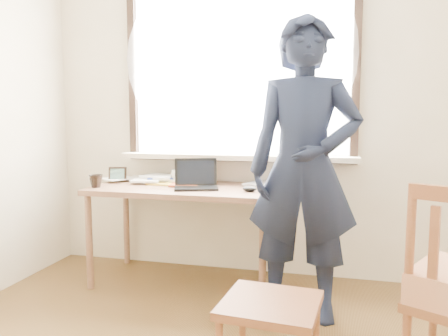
% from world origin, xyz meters
% --- Properties ---
extents(room_shell, '(3.52, 4.02, 2.61)m').
position_xyz_m(room_shell, '(-0.02, 0.20, 1.64)').
color(room_shell, '#F0E1C1').
rests_on(room_shell, ground).
extents(desk, '(1.36, 0.68, 0.73)m').
position_xyz_m(desk, '(-0.52, 1.63, 0.65)').
color(desk, '#895F44').
rests_on(desk, ground).
extents(laptop, '(0.37, 0.33, 0.21)m').
position_xyz_m(laptop, '(-0.42, 1.59, 0.78)').
color(laptop, black).
rests_on(laptop, desk).
extents(mug_white, '(0.17, 0.17, 0.10)m').
position_xyz_m(mug_white, '(-0.63, 1.80, 0.78)').
color(mug_white, white).
rests_on(mug_white, desk).
extents(mug_dark, '(0.11, 0.11, 0.10)m').
position_xyz_m(mug_dark, '(-1.14, 1.44, 0.77)').
color(mug_dark, black).
rests_on(mug_dark, desk).
extents(mouse, '(0.10, 0.07, 0.04)m').
position_xyz_m(mouse, '(-0.02, 1.53, 0.75)').
color(mouse, black).
rests_on(mouse, desk).
extents(desk_clutter, '(0.81, 0.57, 0.05)m').
position_xyz_m(desk_clutter, '(-0.79, 1.84, 0.75)').
color(desk_clutter, white).
rests_on(desk_clutter, desk).
extents(book_a, '(0.24, 0.30, 0.03)m').
position_xyz_m(book_a, '(-0.92, 1.82, 0.74)').
color(book_a, white).
rests_on(book_a, desk).
extents(book_b, '(0.28, 0.33, 0.02)m').
position_xyz_m(book_b, '(-0.07, 1.88, 0.74)').
color(book_b, white).
rests_on(book_b, desk).
extents(picture_frame, '(0.14, 0.05, 0.11)m').
position_xyz_m(picture_frame, '(-1.12, 1.73, 0.78)').
color(picture_frame, black).
rests_on(picture_frame, desk).
extents(work_chair, '(0.45, 0.43, 0.43)m').
position_xyz_m(work_chair, '(0.28, 0.45, 0.36)').
color(work_chair, brown).
rests_on(work_chair, ground).
extents(person, '(0.68, 0.45, 1.84)m').
position_xyz_m(person, '(0.36, 1.27, 0.92)').
color(person, black).
rests_on(person, ground).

